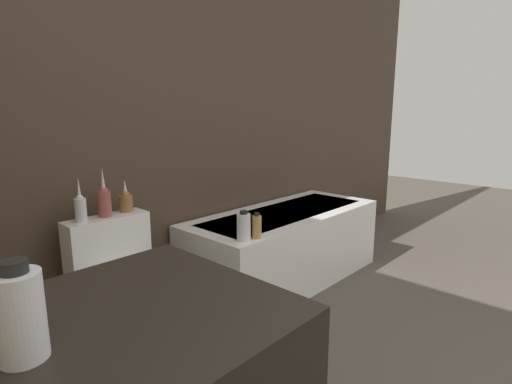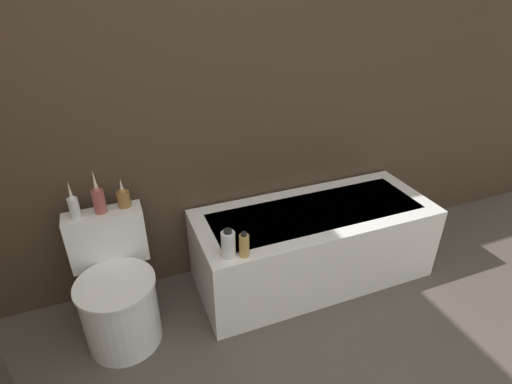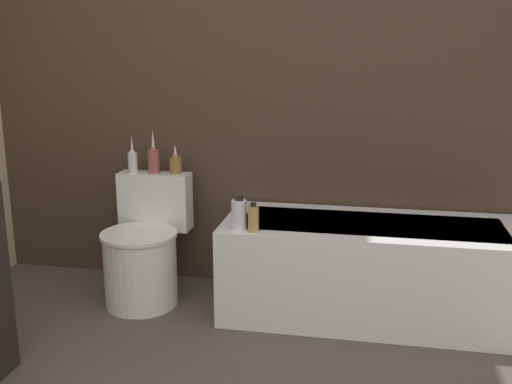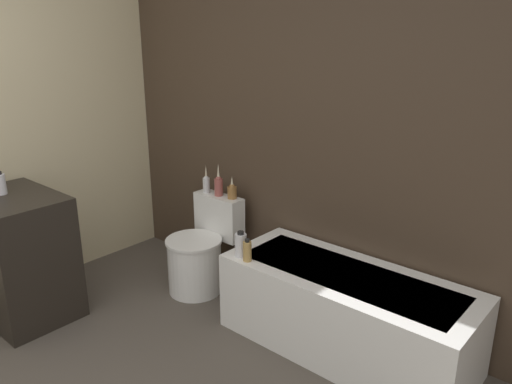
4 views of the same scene
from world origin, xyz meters
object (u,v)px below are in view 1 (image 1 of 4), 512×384
(soap_bottle_glass, at_px, (20,315))
(vase_bronze, at_px, (126,201))
(bathtub, at_px, (285,246))
(shampoo_bottle_short, at_px, (257,226))
(vase_silver, at_px, (104,200))
(shampoo_bottle_tall, at_px, (244,227))
(vase_gold, at_px, (80,207))
(toilet, at_px, (133,306))

(soap_bottle_glass, height_order, vase_bronze, soap_bottle_glass)
(bathtub, relative_size, shampoo_bottle_short, 10.32)
(vase_silver, relative_size, shampoo_bottle_tall, 1.48)
(vase_gold, height_order, vase_bronze, vase_gold)
(vase_bronze, bearing_deg, vase_silver, -172.81)
(vase_silver, xyz_separation_m, shampoo_bottle_tall, (0.62, -0.42, -0.19))
(vase_silver, relative_size, shampoo_bottle_short, 1.69)
(vase_bronze, distance_m, shampoo_bottle_tall, 0.67)
(vase_bronze, bearing_deg, vase_gold, -174.39)
(soap_bottle_glass, bearing_deg, shampoo_bottle_tall, 32.94)
(bathtub, xyz_separation_m, vase_silver, (-1.30, 0.18, 0.54))
(vase_bronze, bearing_deg, soap_bottle_glass, -124.38)
(toilet, distance_m, vase_bronze, 0.56)
(vase_bronze, relative_size, shampoo_bottle_short, 1.15)
(toilet, bearing_deg, shampoo_bottle_short, -17.49)
(vase_silver, bearing_deg, shampoo_bottle_tall, -34.03)
(bathtub, bearing_deg, shampoo_bottle_tall, -160.74)
(bathtub, xyz_separation_m, soap_bottle_glass, (-2.08, -1.15, 0.70))
(soap_bottle_glass, height_order, shampoo_bottle_short, soap_bottle_glass)
(toilet, height_order, vase_silver, vase_silver)
(soap_bottle_glass, relative_size, shampoo_bottle_short, 1.04)
(vase_bronze, xyz_separation_m, shampoo_bottle_short, (0.57, -0.46, -0.18))
(vase_gold, bearing_deg, toilet, -58.51)
(bathtub, relative_size, vase_gold, 6.98)
(soap_bottle_glass, bearing_deg, shampoo_bottle_short, 30.73)
(vase_gold, height_order, vase_silver, vase_silver)
(vase_silver, bearing_deg, vase_bronze, 7.19)
(vase_gold, distance_m, shampoo_bottle_short, 0.95)
(vase_silver, bearing_deg, toilet, -90.00)
(shampoo_bottle_short, bearing_deg, vase_silver, 147.63)
(shampoo_bottle_tall, xyz_separation_m, shampoo_bottle_short, (0.08, -0.03, -0.01))
(toilet, xyz_separation_m, shampoo_bottle_tall, (0.62, -0.19, 0.32))
(vase_bronze, xyz_separation_m, shampoo_bottle_tall, (0.49, -0.43, -0.17))
(soap_bottle_glass, distance_m, vase_bronze, 1.63)
(soap_bottle_glass, relative_size, shampoo_bottle_tall, 0.91)
(vase_gold, relative_size, shampoo_bottle_tall, 1.30)
(vase_bronze, distance_m, shampoo_bottle_short, 0.75)
(soap_bottle_glass, height_order, shampoo_bottle_tall, soap_bottle_glass)
(soap_bottle_glass, height_order, vase_silver, soap_bottle_glass)
(bathtub, bearing_deg, vase_bronze, 170.54)
(vase_silver, distance_m, shampoo_bottle_tall, 0.77)
(toilet, relative_size, vase_silver, 2.77)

